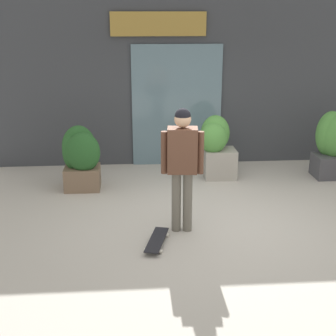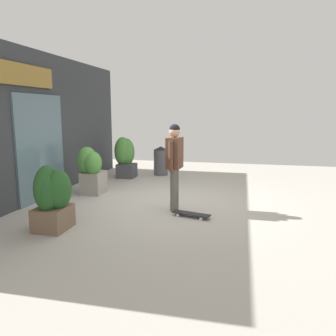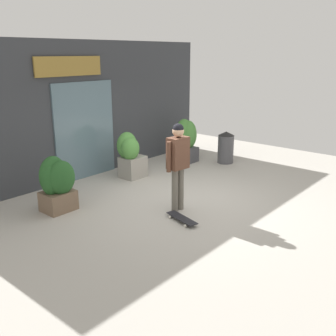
# 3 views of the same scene
# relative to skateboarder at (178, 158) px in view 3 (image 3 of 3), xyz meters

# --- Properties ---
(ground_plane) EXTENTS (12.00, 12.00, 0.00)m
(ground_plane) POSITION_rel_skateboarder_xyz_m (0.48, 0.28, -1.09)
(ground_plane) COLOR #B2ADA3
(building_facade) EXTENTS (8.05, 0.31, 3.37)m
(building_facade) POSITION_rel_skateboarder_xyz_m (0.47, 3.31, 0.58)
(building_facade) COLOR #383A3F
(building_facade) RESTS_ON ground_plane
(skateboarder) EXTENTS (0.58, 0.30, 1.78)m
(skateboarder) POSITION_rel_skateboarder_xyz_m (0.00, 0.00, 0.00)
(skateboarder) COLOR #666056
(skateboarder) RESTS_ON ground_plane
(skateboard) EXTENTS (0.38, 0.78, 0.08)m
(skateboard) POSITION_rel_skateboarder_xyz_m (-0.38, -0.41, -1.03)
(skateboard) COLOR black
(skateboard) RESTS_ON ground_plane
(planter_box_left) EXTENTS (0.67, 0.56, 1.13)m
(planter_box_left) POSITION_rel_skateboarder_xyz_m (-1.59, 1.81, -0.50)
(planter_box_left) COLOR brown
(planter_box_left) RESTS_ON ground_plane
(planter_box_right) EXTENTS (0.69, 0.62, 1.17)m
(planter_box_right) POSITION_rel_skateboarder_xyz_m (0.88, 2.27, -0.47)
(planter_box_right) COLOR gray
(planter_box_right) RESTS_ON ground_plane
(planter_box_mid) EXTENTS (0.63, 0.64, 1.24)m
(planter_box_mid) POSITION_rel_skateboarder_xyz_m (3.05, 2.18, -0.41)
(planter_box_mid) COLOR #47474C
(planter_box_mid) RESTS_ON ground_plane
(trash_bin) EXTENTS (0.46, 0.46, 0.92)m
(trash_bin) POSITION_rel_skateboarder_xyz_m (3.64, 1.19, -0.63)
(trash_bin) COLOR #4C4C51
(trash_bin) RESTS_ON ground_plane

